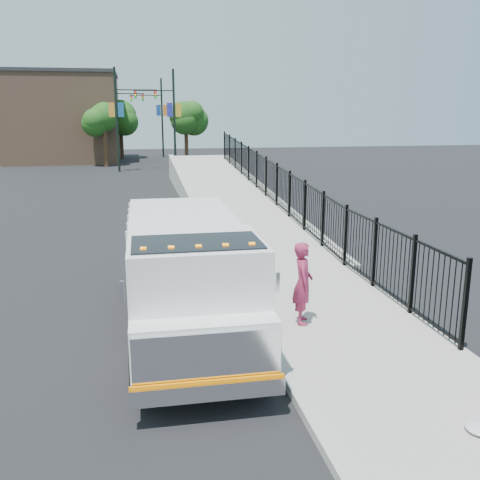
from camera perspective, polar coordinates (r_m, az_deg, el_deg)
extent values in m
plane|color=black|center=(11.82, 2.06, -9.49)|extent=(120.00, 120.00, 0.00)
cube|color=#9E998E|center=(10.68, 14.94, -12.23)|extent=(3.55, 12.00, 0.12)
cube|color=#ADAAA3|center=(10.03, 4.71, -13.42)|extent=(0.30, 12.00, 0.16)
cube|color=#9E998E|center=(27.39, -1.16, 3.78)|extent=(3.95, 24.06, 3.19)
cube|color=black|center=(23.68, 3.91, 4.43)|extent=(0.10, 28.00, 1.80)
cube|color=black|center=(11.89, -5.73, -6.64)|extent=(1.04, 6.64, 0.21)
cube|color=white|center=(9.45, -4.71, -5.71)|extent=(2.31, 2.17, 1.95)
cube|color=white|center=(8.51, -3.79, -11.48)|extent=(2.30, 0.71, 0.98)
cube|color=silver|center=(8.19, -3.48, -12.54)|extent=(2.24, 0.10, 0.83)
cube|color=silver|center=(8.35, -3.37, -15.78)|extent=(2.34, 0.20, 0.27)
cube|color=orange|center=(8.27, -3.38, -14.90)|extent=(2.34, 0.07, 0.06)
cube|color=black|center=(9.05, -4.62, -2.71)|extent=(2.16, 1.29, 0.83)
cube|color=white|center=(12.81, -6.31, -0.61)|extent=(2.38, 4.12, 1.66)
cube|color=silver|center=(8.36, -12.45, -5.42)|extent=(0.06, 0.06, 0.34)
cube|color=silver|center=(8.60, 4.04, -4.57)|extent=(0.06, 0.06, 0.34)
cube|color=orange|center=(8.57, -10.28, -0.97)|extent=(0.10, 0.08, 0.06)
cube|color=orange|center=(8.58, -7.35, -0.84)|extent=(0.10, 0.08, 0.06)
cube|color=orange|center=(8.61, -4.44, -0.71)|extent=(0.10, 0.08, 0.06)
cube|color=orange|center=(8.66, -1.55, -0.59)|extent=(0.10, 0.08, 0.06)
cube|color=orange|center=(8.74, 1.29, -0.46)|extent=(0.10, 0.08, 0.06)
cylinder|color=black|center=(9.19, -10.68, -13.45)|extent=(0.32, 0.98, 0.98)
cylinder|color=black|center=(9.38, 2.25, -12.63)|extent=(0.32, 0.98, 0.98)
cylinder|color=black|center=(13.63, -10.70, -4.38)|extent=(0.32, 0.98, 0.98)
cylinder|color=black|center=(13.75, -2.12, -3.98)|extent=(0.32, 0.98, 0.98)
cylinder|color=black|center=(14.65, -10.70, -3.11)|extent=(0.32, 0.98, 0.98)
cylinder|color=black|center=(14.77, -2.73, -2.75)|extent=(0.32, 0.98, 0.98)
imported|color=#952547|center=(11.64, 6.72, -4.58)|extent=(0.57, 0.74, 1.80)
cylinder|color=black|center=(43.81, -13.01, 12.34)|extent=(0.18, 0.18, 8.00)
cube|color=black|center=(43.82, -11.00, 15.45)|extent=(3.20, 0.08, 0.08)
cube|color=black|center=(43.84, -9.03, 15.06)|extent=(0.18, 0.22, 0.60)
cube|color=#185488|center=(43.80, -12.59, 13.41)|extent=(0.45, 0.04, 1.10)
cube|color=orange|center=(43.82, -13.53, 13.36)|extent=(0.45, 0.04, 1.10)
cylinder|color=black|center=(44.97, -7.02, 12.60)|extent=(0.18, 0.18, 8.00)
cube|color=black|center=(44.91, -9.21, 15.46)|extent=(3.20, 0.08, 0.08)
cube|color=black|center=(44.87, -11.10, 14.94)|extent=(0.18, 0.22, 0.60)
cube|color=gold|center=(44.99, -6.59, 13.63)|extent=(0.45, 0.04, 1.10)
cube|color=#25289E|center=(44.94, -7.50, 13.60)|extent=(0.45, 0.04, 1.10)
cylinder|color=black|center=(52.57, -13.63, 12.44)|extent=(0.18, 0.18, 8.00)
cube|color=black|center=(52.56, -11.98, 15.03)|extent=(3.20, 0.08, 0.08)
cube|color=black|center=(52.55, -10.33, 14.72)|extent=(0.18, 0.22, 0.60)
cube|color=navy|center=(52.56, -13.29, 13.33)|extent=(0.45, 0.04, 1.10)
cube|color=#F1B408|center=(52.58, -14.08, 13.29)|extent=(0.45, 0.04, 1.10)
cylinder|color=black|center=(57.39, -8.30, 12.73)|extent=(0.18, 0.18, 8.00)
cube|color=black|center=(57.35, -10.03, 14.96)|extent=(3.20, 0.08, 0.08)
cube|color=black|center=(57.32, -11.50, 14.55)|extent=(0.18, 0.22, 0.60)
cube|color=orange|center=(57.40, -7.97, 13.54)|extent=(0.45, 0.04, 1.10)
cube|color=#1B499B|center=(57.37, -8.69, 13.51)|extent=(0.45, 0.04, 1.10)
cylinder|color=#382314|center=(48.23, -14.14, 9.49)|extent=(0.36, 0.36, 3.20)
sphere|color=#194714|center=(48.14, -14.31, 12.34)|extent=(2.52, 2.52, 2.52)
cylinder|color=#382314|center=(51.11, -5.74, 10.03)|extent=(0.36, 0.36, 3.20)
sphere|color=#194714|center=(51.03, -5.80, 12.72)|extent=(2.54, 2.54, 2.54)
cylinder|color=#382314|center=(56.86, -12.50, 10.13)|extent=(0.36, 0.36, 3.20)
sphere|color=#194714|center=(56.79, -12.63, 12.54)|extent=(3.26, 3.26, 3.26)
cube|color=#8C664C|center=(54.99, -18.24, 12.18)|extent=(10.00, 10.00, 8.00)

